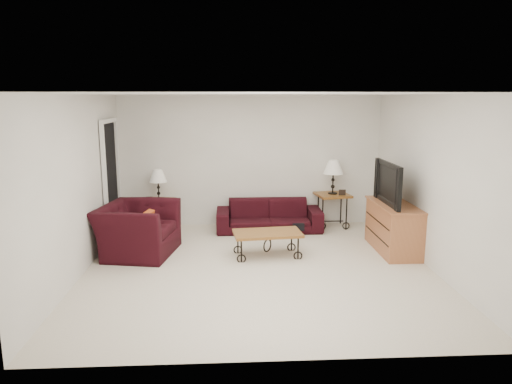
% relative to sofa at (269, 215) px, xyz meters
% --- Properties ---
extents(ground, '(5.00, 5.00, 0.00)m').
position_rel_sofa_xyz_m(ground, '(-0.32, -2.02, -0.29)').
color(ground, beige).
rests_on(ground, ground).
extents(wall_back, '(5.00, 0.02, 2.50)m').
position_rel_sofa_xyz_m(wall_back, '(-0.32, 0.48, 0.96)').
color(wall_back, white).
rests_on(wall_back, ground).
extents(wall_front, '(5.00, 0.02, 2.50)m').
position_rel_sofa_xyz_m(wall_front, '(-0.32, -4.52, 0.96)').
color(wall_front, white).
rests_on(wall_front, ground).
extents(wall_left, '(0.02, 5.00, 2.50)m').
position_rel_sofa_xyz_m(wall_left, '(-2.82, -2.02, 0.96)').
color(wall_left, white).
rests_on(wall_left, ground).
extents(wall_right, '(0.02, 5.00, 2.50)m').
position_rel_sofa_xyz_m(wall_right, '(2.18, -2.02, 0.96)').
color(wall_right, white).
rests_on(wall_right, ground).
extents(ceiling, '(5.00, 5.00, 0.00)m').
position_rel_sofa_xyz_m(ceiling, '(-0.32, -2.02, 2.21)').
color(ceiling, white).
rests_on(ceiling, wall_back).
extents(doorway, '(0.08, 0.94, 2.04)m').
position_rel_sofa_xyz_m(doorway, '(-2.79, -0.37, 0.73)').
color(doorway, black).
rests_on(doorway, ground).
extents(sofa, '(1.95, 0.76, 0.57)m').
position_rel_sofa_xyz_m(sofa, '(0.00, 0.00, 0.00)').
color(sofa, black).
rests_on(sofa, ground).
extents(side_table_left, '(0.60, 0.60, 0.57)m').
position_rel_sofa_xyz_m(side_table_left, '(-2.06, 0.18, 0.00)').
color(side_table_left, brown).
rests_on(side_table_left, ground).
extents(side_table_right, '(0.69, 0.69, 0.65)m').
position_rel_sofa_xyz_m(side_table_right, '(1.23, 0.18, 0.04)').
color(side_table_right, brown).
rests_on(side_table_right, ground).
extents(lamp_left, '(0.37, 0.37, 0.57)m').
position_rel_sofa_xyz_m(lamp_left, '(-2.06, 0.18, 0.57)').
color(lamp_left, black).
rests_on(lamp_left, side_table_left).
extents(lamp_right, '(0.42, 0.42, 0.65)m').
position_rel_sofa_xyz_m(lamp_right, '(1.23, 0.18, 0.69)').
color(lamp_right, black).
rests_on(lamp_right, side_table_right).
extents(photo_frame_left, '(0.11, 0.02, 0.10)m').
position_rel_sofa_xyz_m(photo_frame_left, '(-2.21, 0.03, 0.33)').
color(photo_frame_left, black).
rests_on(photo_frame_left, side_table_left).
extents(photo_frame_right, '(0.13, 0.02, 0.11)m').
position_rel_sofa_xyz_m(photo_frame_right, '(1.38, 0.03, 0.42)').
color(photo_frame_right, black).
rests_on(photo_frame_right, side_table_right).
extents(coffee_table, '(1.10, 0.67, 0.39)m').
position_rel_sofa_xyz_m(coffee_table, '(-0.15, -1.48, -0.09)').
color(coffee_table, brown).
rests_on(coffee_table, ground).
extents(armchair, '(1.29, 1.41, 0.80)m').
position_rel_sofa_xyz_m(armchair, '(-2.19, -1.25, 0.12)').
color(armchair, black).
rests_on(armchair, ground).
extents(throw_pillow, '(0.16, 0.37, 0.36)m').
position_rel_sofa_xyz_m(throw_pillow, '(-2.04, -1.30, 0.23)').
color(throw_pillow, '#C04A18').
rests_on(throw_pillow, armchair).
extents(tv_stand, '(0.54, 1.30, 0.78)m').
position_rel_sofa_xyz_m(tv_stand, '(1.91, -1.32, 0.11)').
color(tv_stand, '#A9673F').
rests_on(tv_stand, ground).
extents(television, '(0.15, 1.17, 0.67)m').
position_rel_sofa_xyz_m(television, '(1.89, -1.32, 0.83)').
color(television, black).
rests_on(television, tv_stand).
extents(backpack, '(0.39, 0.35, 0.41)m').
position_rel_sofa_xyz_m(backpack, '(0.50, -0.32, -0.08)').
color(backpack, black).
rests_on(backpack, ground).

